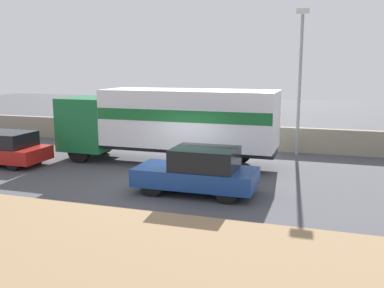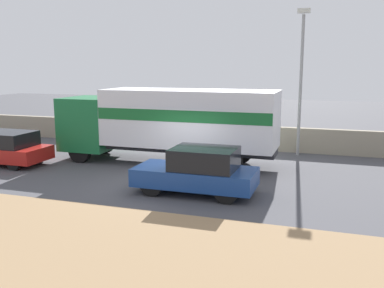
% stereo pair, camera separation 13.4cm
% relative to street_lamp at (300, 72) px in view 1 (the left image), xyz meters
% --- Properties ---
extents(ground_plane, '(80.00, 80.00, 0.00)m').
position_rel_street_lamp_xyz_m(ground_plane, '(-3.68, -6.61, -3.86)').
color(ground_plane, '#47474C').
extents(dirt_shoulder_foreground, '(60.00, 5.56, 0.04)m').
position_rel_street_lamp_xyz_m(dirt_shoulder_foreground, '(-3.68, -12.28, -3.84)').
color(dirt_shoulder_foreground, '#937551').
rests_on(dirt_shoulder_foreground, ground_plane).
extents(stone_wall_backdrop, '(60.00, 0.35, 1.19)m').
position_rel_street_lamp_xyz_m(stone_wall_backdrop, '(-3.68, 0.64, -3.26)').
color(stone_wall_backdrop, gray).
rests_on(stone_wall_backdrop, ground_plane).
extents(street_lamp, '(0.56, 0.28, 6.63)m').
position_rel_street_lamp_xyz_m(street_lamp, '(0.00, 0.00, 0.00)').
color(street_lamp, gray).
rests_on(street_lamp, ground_plane).
extents(box_truck, '(9.32, 2.44, 3.16)m').
position_rel_street_lamp_xyz_m(box_truck, '(-5.05, -3.55, -1.99)').
color(box_truck, '#196B38').
rests_on(box_truck, ground_plane).
extents(car_hatchback, '(3.95, 1.75, 1.53)m').
position_rel_street_lamp_xyz_m(car_hatchback, '(-2.59, -7.34, -3.10)').
color(car_hatchback, navy).
rests_on(car_hatchback, ground_plane).
extents(car_sedan_second, '(3.93, 1.79, 1.40)m').
position_rel_street_lamp_xyz_m(car_sedan_second, '(-11.67, -5.86, -3.17)').
color(car_sedan_second, '#B21E19').
rests_on(car_sedan_second, ground_plane).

